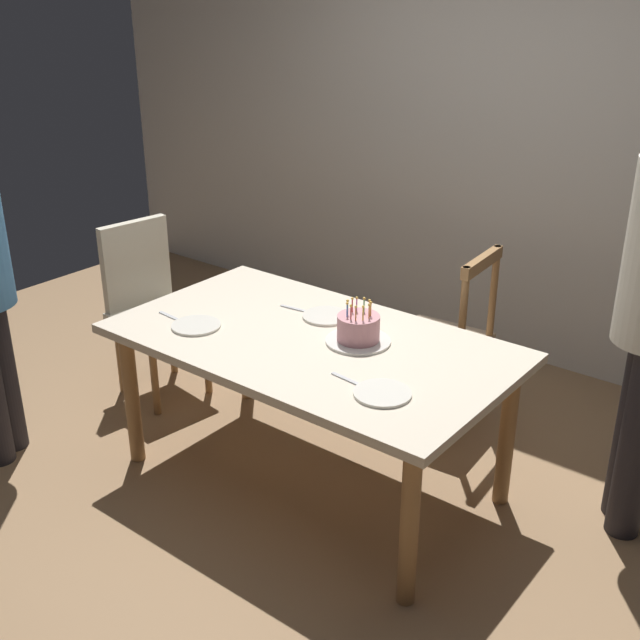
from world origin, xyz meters
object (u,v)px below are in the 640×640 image
at_px(dining_table, 311,355).
at_px(plate_far_side, 326,316).
at_px(birthday_cake, 358,330).
at_px(chair_upholstered, 150,300).
at_px(plate_near_guest, 382,393).
at_px(chair_spindle_back, 443,342).
at_px(plate_near_celebrant, 196,326).

xyz_separation_m(dining_table, plate_far_side, (-0.09, 0.22, 0.09)).
distance_m(birthday_cake, plate_far_side, 0.30).
bearing_deg(plate_far_side, chair_upholstered, -176.97).
relative_size(birthday_cake, plate_far_side, 1.27).
relative_size(plate_near_guest, chair_spindle_back, 0.23).
distance_m(plate_near_celebrant, chair_upholstered, 0.89).
bearing_deg(dining_table, chair_spindle_back, 76.13).
bearing_deg(chair_upholstered, birthday_cake, -2.56).
xyz_separation_m(dining_table, plate_near_guest, (0.52, -0.22, 0.09)).
relative_size(dining_table, birthday_cake, 6.19).
relative_size(dining_table, chair_spindle_back, 1.83).
bearing_deg(chair_spindle_back, plate_near_guest, -72.85).
height_order(dining_table, chair_spindle_back, chair_spindle_back).
bearing_deg(plate_near_guest, chair_spindle_back, 107.15).
xyz_separation_m(birthday_cake, chair_upholstered, (-1.44, 0.06, -0.25)).
height_order(plate_near_celebrant, plate_far_side, same).
height_order(dining_table, plate_near_guest, plate_near_guest).
bearing_deg(chair_spindle_back, dining_table, -103.87).
relative_size(birthday_cake, chair_upholstered, 0.29).
xyz_separation_m(birthday_cake, plate_near_guest, (0.34, -0.32, -0.05)).
distance_m(plate_near_guest, chair_spindle_back, 1.12).
xyz_separation_m(chair_spindle_back, chair_upholstered, (-1.46, -0.65, 0.07)).
xyz_separation_m(plate_near_celebrant, chair_upholstered, (-0.78, 0.38, -0.20)).
xyz_separation_m(dining_table, chair_spindle_back, (0.20, 0.81, -0.18)).
distance_m(birthday_cake, chair_spindle_back, 0.79).
height_order(birthday_cake, plate_near_guest, birthday_cake).
height_order(plate_near_celebrant, chair_spindle_back, chair_spindle_back).
height_order(dining_table, plate_far_side, plate_far_side).
relative_size(birthday_cake, plate_near_guest, 1.27).
distance_m(plate_far_side, chair_upholstered, 1.19).
relative_size(plate_near_celebrant, chair_spindle_back, 0.23).
bearing_deg(plate_far_side, plate_near_celebrant, -131.42).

